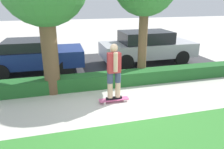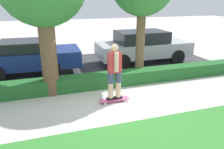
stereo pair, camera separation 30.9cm
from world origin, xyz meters
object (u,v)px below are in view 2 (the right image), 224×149
skater_person (115,71)px  skateboard (114,99)px  parked_car_middle (143,46)px  parked_car_front (30,56)px

skater_person → skateboard: bearing=-58.0°
parked_car_middle → skater_person: bearing=-125.7°
skateboard → parked_car_front: (-2.53, 3.74, 0.70)m
skateboard → parked_car_middle: size_ratio=0.20×
skater_person → parked_car_middle: (2.78, 3.88, -0.19)m
skateboard → skater_person: skater_person is taller
skateboard → parked_car_middle: 4.83m
skateboard → parked_car_middle: (2.78, 3.88, 0.76)m
skater_person → parked_car_middle: 4.78m
skater_person → parked_car_middle: bearing=54.3°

